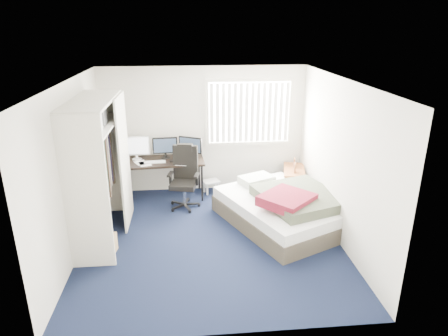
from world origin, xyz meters
name	(u,v)px	position (x,y,z in m)	size (l,w,h in m)	color
ground	(211,239)	(0.00, 0.00, 0.00)	(4.20, 4.20, 0.00)	black
room_shell	(210,149)	(0.00, 0.00, 1.51)	(4.20, 4.20, 4.20)	silver
window_assembly	(249,113)	(0.90, 2.04, 1.60)	(1.72, 0.09, 1.32)	white
closet	(99,157)	(-1.67, 0.27, 1.35)	(0.64, 1.84, 2.22)	beige
desk	(163,159)	(-0.81, 1.75, 0.79)	(1.60, 0.82, 1.23)	black
office_chair	(185,183)	(-0.41, 1.29, 0.45)	(0.66, 0.66, 1.17)	black
footstool	(211,183)	(0.12, 1.85, 0.20)	(0.38, 0.34, 0.26)	white
nightstand	(294,172)	(1.75, 1.59, 0.48)	(0.57, 0.87, 0.73)	brown
bed	(284,208)	(1.28, 0.41, 0.29)	(2.34, 2.59, 0.70)	#423B2F
pine_box	(102,245)	(-1.65, -0.27, 0.14)	(0.38, 0.29, 0.29)	#A18350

